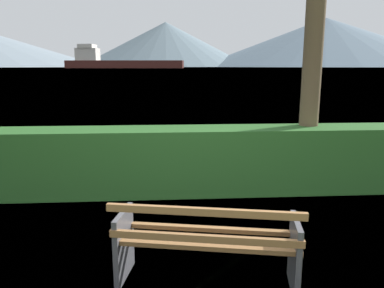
{
  "coord_description": "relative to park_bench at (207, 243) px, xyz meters",
  "views": [
    {
      "loc": [
        -0.37,
        -3.26,
        2.04
      ],
      "look_at": [
        0.0,
        2.09,
        0.91
      ],
      "focal_mm": 35.12,
      "sensor_mm": 36.0,
      "label": 1
    }
  ],
  "objects": [
    {
      "name": "cargo_ship_large",
      "position": [
        -37.23,
        283.61,
        4.39
      ],
      "size": [
        87.25,
        23.81,
        17.21
      ],
      "color": "#471E19",
      "rests_on": "water_surface"
    },
    {
      "name": "water_surface",
      "position": [
        0.01,
        308.0,
        -0.42
      ],
      "size": [
        620.0,
        620.0,
        0.0
      ],
      "primitive_type": "plane",
      "color": "slate",
      "rests_on": "ground_plane"
    },
    {
      "name": "distant_hills",
      "position": [
        8.78,
        556.41,
        32.25
      ],
      "size": [
        893.73,
        414.1,
        70.87
      ],
      "color": "gray",
      "rests_on": "ground_plane"
    },
    {
      "name": "park_bench",
      "position": [
        0.0,
        0.0,
        0.0
      ],
      "size": [
        1.78,
        0.89,
        0.87
      ],
      "color": "olive",
      "rests_on": "ground_plane"
    },
    {
      "name": "hedge_row",
      "position": [
        0.01,
        2.69,
        0.1
      ],
      "size": [
        12.8,
        0.75,
        1.06
      ],
      "primitive_type": "cube",
      "color": "#285B23",
      "rests_on": "ground_plane"
    },
    {
      "name": "ground_plane",
      "position": [
        0.01,
        0.06,
        -0.43
      ],
      "size": [
        1400.0,
        1400.0,
        0.0
      ],
      "primitive_type": "plane",
      "color": "olive"
    }
  ]
}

